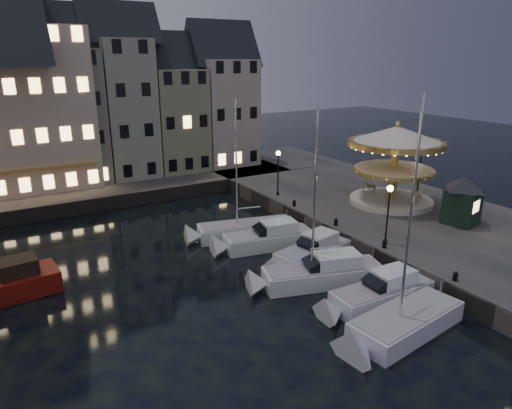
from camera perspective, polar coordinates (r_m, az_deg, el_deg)
ground at (r=28.19m, az=6.67°, el=-10.89°), size 160.00×160.00×0.00m
quay_east at (r=40.86m, az=17.38°, el=-1.28°), size 16.00×56.00×1.30m
quay_north at (r=49.71m, az=-21.16°, el=1.69°), size 44.00×12.00×1.30m
quaywall_e at (r=35.58m, az=8.62°, el=-3.50°), size 0.15×44.00×1.30m
quaywall_n at (r=44.39m, az=-17.24°, el=0.24°), size 48.00×0.15×1.30m
streetlamp_b at (r=31.83m, az=16.24°, el=-0.19°), size 0.44×0.44×4.17m
streetlamp_c at (r=41.81m, az=2.78°, el=4.77°), size 0.44×0.44×4.17m
streetlamp_d at (r=44.54m, az=19.83°, el=4.54°), size 0.44×0.44×4.17m
bollard_a at (r=28.79m, az=23.67°, el=-8.16°), size 0.30×0.30×0.57m
bollard_b at (r=31.91m, az=15.76°, el=-4.73°), size 0.30×0.30×0.57m
bollard_c at (r=35.25m, az=9.96°, el=-2.12°), size 0.30×0.30×0.57m
bollard_d at (r=39.34m, az=4.80°, el=0.22°), size 0.30×0.30×0.57m
townhouse_nc at (r=50.21m, az=-22.63°, el=11.17°), size 6.82×8.00×14.80m
townhouse_nd at (r=51.32m, az=-16.23°, el=12.50°), size 5.50×8.00×15.80m
townhouse_ne at (r=53.10m, az=-10.31°, el=11.44°), size 6.16×8.00×12.80m
townhouse_nf at (r=55.45m, az=-4.35°, el=12.46°), size 6.82×8.00×13.80m
motorboat_a at (r=25.04m, az=17.49°, el=-14.26°), size 7.76×3.38×12.87m
motorboat_b at (r=27.28m, az=14.83°, el=-10.93°), size 7.29×2.27×2.15m
motorboat_c at (r=28.91m, az=7.60°, el=-8.64°), size 8.48×4.38×11.32m
motorboat_d at (r=31.66m, az=6.65°, el=-6.23°), size 6.93×3.51×2.15m
motorboat_e at (r=33.93m, az=0.95°, el=-4.39°), size 7.73×3.45×2.15m
motorboat_f at (r=35.88m, az=-2.10°, el=-3.32°), size 8.60×4.02×11.41m
carousel at (r=40.76m, az=17.06°, el=6.52°), size 8.17×8.17×7.15m
ticket_kiosk at (r=37.87m, az=24.56°, el=1.39°), size 3.58×3.58×4.20m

